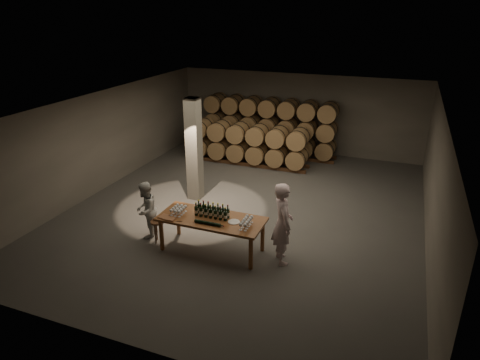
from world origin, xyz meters
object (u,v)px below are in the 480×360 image
at_px(bottle_cluster, 212,212).
at_px(person_man, 283,223).
at_px(plate, 234,222).
at_px(tasting_table, 211,222).
at_px(notebook_near, 170,219).
at_px(person_woman, 146,210).
at_px(stool, 158,225).

distance_m(bottle_cluster, person_man, 1.76).
bearing_deg(person_man, plate, 67.60).
height_order(tasting_table, notebook_near, notebook_near).
xyz_separation_m(plate, notebook_near, (-1.50, -0.42, 0.01)).
xyz_separation_m(plate, person_man, (1.15, 0.17, 0.10)).
xyz_separation_m(tasting_table, notebook_near, (-0.91, -0.42, 0.12)).
xyz_separation_m(bottle_cluster, plate, (0.61, -0.08, -0.12)).
xyz_separation_m(plate, person_woman, (-2.49, 0.04, -0.15)).
relative_size(tasting_table, person_woman, 1.71).
distance_m(tasting_table, plate, 0.60).
xyz_separation_m(bottle_cluster, notebook_near, (-0.89, -0.50, -0.11)).
bearing_deg(tasting_table, person_woman, 178.83).
height_order(bottle_cluster, person_woman, person_woman).
bearing_deg(person_man, tasting_table, 64.72).
height_order(person_man, person_woman, person_man).
relative_size(plate, person_woman, 0.19).
distance_m(bottle_cluster, person_woman, 1.90).
relative_size(bottle_cluster, plate, 3.03).
bearing_deg(tasting_table, notebook_near, -155.13).
height_order(stool, person_man, person_man).
xyz_separation_m(tasting_table, stool, (-1.47, -0.12, -0.31)).
relative_size(bottle_cluster, notebook_near, 3.47).
xyz_separation_m(person_man, person_woman, (-3.64, -0.13, -0.24)).
bearing_deg(bottle_cluster, stool, -172.32).
distance_m(notebook_near, person_man, 2.72).
relative_size(tasting_table, bottle_cluster, 2.99).
bearing_deg(stool, person_woman, 159.67).
bearing_deg(tasting_table, stool, -175.31).
bearing_deg(bottle_cluster, person_man, 3.05).
distance_m(plate, person_man, 1.17).
relative_size(plate, person_man, 0.14).
distance_m(tasting_table, person_woman, 1.90).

